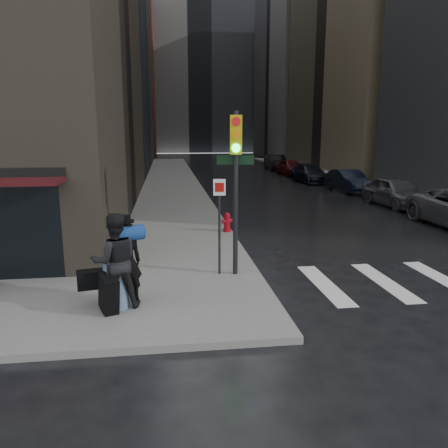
# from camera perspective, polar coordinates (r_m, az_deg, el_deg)

# --- Properties ---
(ground) EXTENTS (140.00, 140.00, 0.00)m
(ground) POSITION_cam_1_polar(r_m,az_deg,el_deg) (9.78, -4.81, -10.76)
(ground) COLOR black
(ground) RESTS_ON ground
(sidewalk_left) EXTENTS (4.00, 50.00, 0.15)m
(sidewalk_left) POSITION_cam_1_polar(r_m,az_deg,el_deg) (36.21, -6.91, 5.99)
(sidewalk_left) COLOR slate
(sidewalk_left) RESTS_ON ground
(sidewalk_right) EXTENTS (3.00, 50.00, 0.15)m
(sidewalk_right) POSITION_cam_1_polar(r_m,az_deg,el_deg) (38.78, 13.58, 6.13)
(sidewalk_right) COLOR slate
(sidewalk_right) RESTS_ON ground
(bldg_left_far) EXTENTS (22.00, 20.00, 26.00)m
(bldg_left_far) POSITION_cam_1_polar(r_m,az_deg,el_deg) (72.72, -18.44, 18.64)
(bldg_left_far) COLOR #5E2720
(bldg_left_far) RESTS_ON ground
(bldg_right_far) EXTENTS (22.00, 20.00, 25.00)m
(bldg_right_far) POSITION_cam_1_polar(r_m,az_deg,el_deg) (72.55, 14.64, 18.47)
(bldg_right_far) COLOR slate
(bldg_right_far) RESTS_ON ground
(bldg_distant) EXTENTS (40.00, 12.00, 32.00)m
(bldg_distant) POSITION_cam_1_polar(r_m,az_deg,el_deg) (88.11, -3.49, 19.89)
(bldg_distant) COLOR slate
(bldg_distant) RESTS_ON ground
(man_overcoat) EXTENTS (0.97, 1.27, 1.94)m
(man_overcoat) POSITION_cam_1_polar(r_m,az_deg,el_deg) (9.51, -13.03, -5.53)
(man_overcoat) COLOR black
(man_overcoat) RESTS_ON ground
(man_jeans) EXTENTS (1.47, 0.95, 2.02)m
(man_jeans) POSITION_cam_1_polar(r_m,az_deg,el_deg) (9.31, -14.10, -4.69)
(man_jeans) COLOR black
(man_jeans) RESTS_ON ground
(traffic_light) EXTENTS (1.02, 0.53, 4.12)m
(traffic_light) POSITION_cam_1_polar(r_m,az_deg,el_deg) (10.82, 1.36, 6.82)
(traffic_light) COLOR black
(traffic_light) RESTS_ON ground
(fire_hydrant) EXTENTS (0.41, 0.31, 0.71)m
(fire_hydrant) POSITION_cam_1_polar(r_m,az_deg,el_deg) (16.14, 0.40, 0.13)
(fire_hydrant) COLOR maroon
(fire_hydrant) RESTS_ON ground
(parked_car_1) EXTENTS (2.01, 4.54, 1.52)m
(parked_car_1) POSITION_cam_1_polar(r_m,az_deg,el_deg) (24.15, 21.46, 3.95)
(parked_car_1) COLOR #4A4A4F
(parked_car_1) RESTS_ON ground
(parked_car_2) EXTENTS (1.73, 4.38, 1.42)m
(parked_car_2) POSITION_cam_1_polar(r_m,az_deg,el_deg) (29.01, 15.94, 5.42)
(parked_car_2) COLOR black
(parked_car_2) RESTS_ON ground
(parked_car_3) EXTENTS (2.21, 4.71, 1.33)m
(parked_car_3) POSITION_cam_1_polar(r_m,az_deg,el_deg) (33.91, 11.18, 6.45)
(parked_car_3) COLOR black
(parked_car_3) RESTS_ON ground
(parked_car_4) EXTENTS (2.03, 4.40, 1.46)m
(parked_car_4) POSITION_cam_1_polar(r_m,az_deg,el_deg) (39.18, 8.72, 7.35)
(parked_car_4) COLOR #440D11
(parked_car_4) RESTS_ON ground
(parked_car_5) EXTENTS (1.72, 4.68, 1.53)m
(parked_car_5) POSITION_cam_1_polar(r_m,az_deg,el_deg) (44.52, 6.79, 7.98)
(parked_car_5) COLOR black
(parked_car_5) RESTS_ON ground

